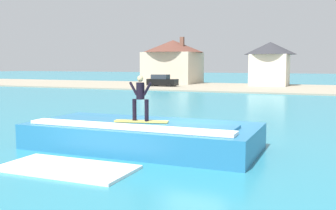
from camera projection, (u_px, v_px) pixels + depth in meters
The scene contains 10 objects.
ground_plane at pixel (195, 147), 16.14m from camera, with size 260.00×260.00×0.00m, color teal.
wave_crest at pixel (142, 135), 15.83m from camera, with size 9.17×4.28×1.13m.
surfboard at pixel (141, 121), 15.33m from camera, with size 2.13×0.86×0.06m.
surfer at pixel (140, 96), 15.17m from camera, with size 0.96×0.32×1.76m.
shoreline_bank at pixel (289, 89), 52.52m from camera, with size 120.00×19.40×0.18m.
car_near_shore at pixel (162, 81), 56.40m from camera, with size 4.31×2.08×1.86m.
house_with_chimney at pixel (173, 60), 65.08m from camera, with size 10.19×10.19×7.65m.
house_small_cottage at pixel (270, 61), 58.04m from camera, with size 7.57×7.57×6.59m.
tree_tall_bare at pixel (163, 63), 67.18m from camera, with size 2.01×2.01×4.70m.
whitewater_patch at pixel (67, 168), 12.66m from camera, with size 4.38×2.15×0.10m.
Camera 1 is at (5.00, -15.11, 3.40)m, focal length 42.02 mm.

